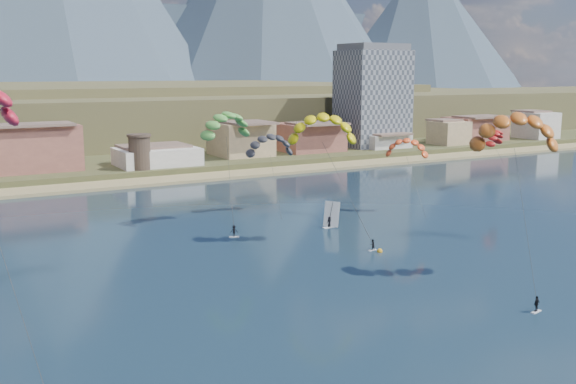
{
  "coord_description": "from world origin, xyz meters",
  "views": [
    {
      "loc": [
        -41.34,
        -41.17,
        25.46
      ],
      "look_at": [
        0.0,
        32.0,
        10.0
      ],
      "focal_mm": 40.92,
      "sensor_mm": 36.0,
      "label": 1
    }
  ],
  "objects_px": {
    "watchtower": "(140,152)",
    "buoy": "(380,251)",
    "kitesurfer_yellow": "(323,124)",
    "apartment_tower": "(373,96)",
    "kitesurfer_green": "(226,122)",
    "windsurfer": "(330,219)",
    "kitesurfer_orange": "(516,126)"
  },
  "relations": [
    {
      "from": "watchtower",
      "to": "buoy",
      "type": "distance_m",
      "value": 83.4
    },
    {
      "from": "kitesurfer_yellow",
      "to": "watchtower",
      "type": "bearing_deg",
      "value": 94.61
    },
    {
      "from": "apartment_tower",
      "to": "kitesurfer_green",
      "type": "xyz_separation_m",
      "value": [
        -81.66,
        -69.2,
        -0.58
      ]
    },
    {
      "from": "kitesurfer_yellow",
      "to": "buoy",
      "type": "distance_m",
      "value": 20.4
    },
    {
      "from": "apartment_tower",
      "to": "kitesurfer_yellow",
      "type": "xyz_separation_m",
      "value": [
        -74.1,
        -87.15,
        -0.01
      ]
    },
    {
      "from": "apartment_tower",
      "to": "windsurfer",
      "type": "height_order",
      "value": "apartment_tower"
    },
    {
      "from": "apartment_tower",
      "to": "kitesurfer_orange",
      "type": "xyz_separation_m",
      "value": [
        -62.31,
        -112.78,
        1.06
      ]
    },
    {
      "from": "windsurfer",
      "to": "buoy",
      "type": "distance_m",
      "value": 16.37
    },
    {
      "from": "apartment_tower",
      "to": "kitesurfer_yellow",
      "type": "relative_size",
      "value": 1.54
    },
    {
      "from": "apartment_tower",
      "to": "watchtower",
      "type": "xyz_separation_m",
      "value": [
        -80.0,
        -14.0,
        -11.45
      ]
    },
    {
      "from": "kitesurfer_orange",
      "to": "windsurfer",
      "type": "relative_size",
      "value": 5.4
    },
    {
      "from": "apartment_tower",
      "to": "windsurfer",
      "type": "distance_m",
      "value": 106.66
    },
    {
      "from": "kitesurfer_yellow",
      "to": "windsurfer",
      "type": "height_order",
      "value": "kitesurfer_yellow"
    },
    {
      "from": "apartment_tower",
      "to": "watchtower",
      "type": "distance_m",
      "value": 82.02
    },
    {
      "from": "kitesurfer_orange",
      "to": "apartment_tower",
      "type": "bearing_deg",
      "value": 61.08
    },
    {
      "from": "watchtower",
      "to": "buoy",
      "type": "height_order",
      "value": "watchtower"
    },
    {
      "from": "kitesurfer_yellow",
      "to": "kitesurfer_orange",
      "type": "relative_size",
      "value": 0.89
    },
    {
      "from": "buoy",
      "to": "kitesurfer_orange",
      "type": "bearing_deg",
      "value": -63.97
    },
    {
      "from": "kitesurfer_orange",
      "to": "windsurfer",
      "type": "height_order",
      "value": "kitesurfer_orange"
    },
    {
      "from": "watchtower",
      "to": "kitesurfer_yellow",
      "type": "height_order",
      "value": "kitesurfer_yellow"
    },
    {
      "from": "apartment_tower",
      "to": "kitesurfer_green",
      "type": "height_order",
      "value": "apartment_tower"
    },
    {
      "from": "watchtower",
      "to": "buoy",
      "type": "bearing_deg",
      "value": -83.25
    },
    {
      "from": "buoy",
      "to": "apartment_tower",
      "type": "bearing_deg",
      "value": 53.98
    },
    {
      "from": "buoy",
      "to": "windsurfer",
      "type": "bearing_deg",
      "value": 82.64
    },
    {
      "from": "watchtower",
      "to": "windsurfer",
      "type": "height_order",
      "value": "watchtower"
    },
    {
      "from": "apartment_tower",
      "to": "windsurfer",
      "type": "xyz_separation_m",
      "value": [
        -68.13,
        -80.4,
        -16.45
      ]
    },
    {
      "from": "kitesurfer_green",
      "to": "buoy",
      "type": "distance_m",
      "value": 34.26
    },
    {
      "from": "kitesurfer_yellow",
      "to": "kitesurfer_green",
      "type": "relative_size",
      "value": 1.02
    },
    {
      "from": "kitesurfer_yellow",
      "to": "kitesurfer_orange",
      "type": "xyz_separation_m",
      "value": [
        11.78,
        -25.63,
        1.08
      ]
    },
    {
      "from": "watchtower",
      "to": "kitesurfer_yellow",
      "type": "distance_m",
      "value": 74.27
    },
    {
      "from": "buoy",
      "to": "kitesurfer_green",
      "type": "bearing_deg",
      "value": 112.67
    },
    {
      "from": "apartment_tower",
      "to": "kitesurfer_orange",
      "type": "distance_m",
      "value": 128.86
    }
  ]
}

